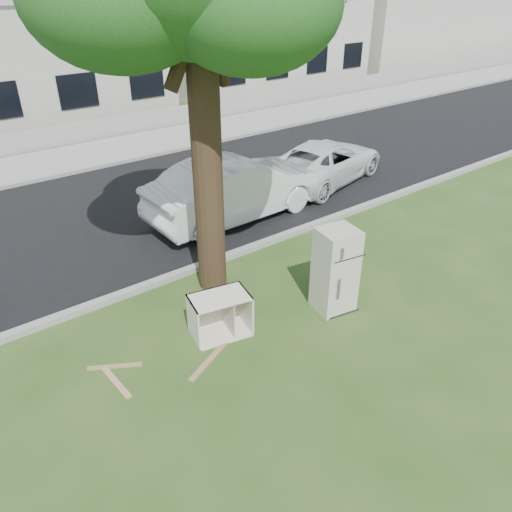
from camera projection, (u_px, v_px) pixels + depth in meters
ground at (287, 320)px, 8.87m from camera, size 120.00×120.00×0.00m
road at (139, 209)px, 13.02m from camera, size 120.00×7.00×0.01m
kerb_near at (213, 264)px, 10.57m from camera, size 120.00×0.18×0.12m
kerb_far at (89, 171)px, 15.48m from camera, size 120.00×0.18×0.12m
sidewalk at (72, 158)px, 16.48m from camera, size 120.00×2.80×0.01m
low_wall at (55, 137)px, 17.41m from camera, size 120.00×0.15×0.70m
townhouse_right at (248, 15)px, 25.54m from camera, size 10.20×8.16×6.84m
filler_right at (412, 8)px, 33.32m from camera, size 16.00×9.00×6.40m
fridge at (335, 270)px, 8.84m from camera, size 0.75×0.71×1.59m
cabinet at (220, 315)px, 8.37m from camera, size 1.08×0.79×0.76m
plank_a at (212, 357)px, 8.02m from camera, size 1.15×0.61×0.02m
plank_b at (115, 366)px, 7.83m from camera, size 0.78×0.50×0.02m
plank_c at (116, 382)px, 7.53m from camera, size 0.14×0.83×0.02m
car_center at (237, 188)px, 12.24m from camera, size 4.67×1.73×1.53m
car_right at (325, 161)px, 14.50m from camera, size 4.55×2.88×1.17m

